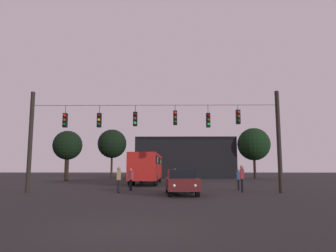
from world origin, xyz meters
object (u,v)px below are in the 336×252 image
object	(u,v)px
city_bus	(147,166)
pedestrian_crossing_right	(131,178)
car_far_left	(144,174)
pedestrian_crossing_left	(175,178)
tree_behind_building	(68,146)
pedestrian_crossing_center	(173,179)
pedestrian_trailing	(242,177)
pedestrian_far_side	(119,178)
tree_right_far	(254,144)
pedestrian_near_bus	(238,178)
tree_left_silhouette	(112,144)
car_near_right	(181,181)

from	to	relation	value
city_bus	pedestrian_crossing_right	size ratio (longest dim) A/B	7.03
car_far_left	pedestrian_crossing_left	xyz separation A→B (m)	(4.12, -19.45, 0.07)
tree_behind_building	pedestrian_crossing_center	bearing A→B (deg)	-53.04
pedestrian_crossing_right	pedestrian_trailing	bearing A→B (deg)	-11.24
city_bus	pedestrian_crossing_center	size ratio (longest dim) A/B	7.30
pedestrian_crossing_left	pedestrian_far_side	bearing A→B (deg)	-141.43
car_far_left	city_bus	bearing A→B (deg)	-83.08
pedestrian_far_side	tree_right_far	bearing A→B (deg)	59.95
pedestrian_crossing_center	pedestrian_trailing	xyz separation A→B (m)	(4.61, -1.21, 0.18)
car_far_left	pedestrian_crossing_center	size ratio (longest dim) A/B	2.92
car_far_left	tree_behind_building	distance (m)	10.76
pedestrian_crossing_left	pedestrian_far_side	world-z (taller)	pedestrian_far_side
pedestrian_near_bus	pedestrian_trailing	world-z (taller)	pedestrian_trailing
pedestrian_far_side	pedestrian_crossing_right	bearing A→B (deg)	75.74
pedestrian_crossing_left	tree_left_silhouette	distance (m)	28.36
pedestrian_crossing_right	pedestrian_far_side	distance (m)	2.12
pedestrian_trailing	pedestrian_crossing_center	bearing A→B (deg)	165.29
pedestrian_near_bus	pedestrian_trailing	distance (m)	2.31
car_near_right	city_bus	bearing A→B (deg)	103.62
pedestrian_crossing_center	tree_left_silhouette	xyz separation A→B (m)	(-9.69, 27.43, 4.61)
car_far_left	tree_behind_building	xyz separation A→B (m)	(-9.82, -2.34, 3.73)
pedestrian_trailing	tree_behind_building	size ratio (longest dim) A/B	0.28
pedestrian_crossing_center	pedestrian_near_bus	size ratio (longest dim) A/B	0.98
pedestrian_far_side	pedestrian_crossing_left	bearing A→B (deg)	38.57
car_near_right	pedestrian_far_side	bearing A→B (deg)	161.76
car_far_left	pedestrian_trailing	bearing A→B (deg)	-68.57
tree_left_silhouette	tree_behind_building	distance (m)	10.02
city_bus	tree_right_far	distance (m)	22.48
tree_right_far	tree_behind_building	bearing A→B (deg)	-163.44
pedestrian_far_side	tree_left_silhouette	xyz separation A→B (m)	(-6.11, 29.17, 4.51)
pedestrian_far_side	tree_left_silhouette	distance (m)	30.14
tree_behind_building	tree_left_silhouette	bearing A→B (deg)	65.71
pedestrian_near_bus	pedestrian_crossing_left	bearing A→B (deg)	178.21
city_bus	car_near_right	size ratio (longest dim) A/B	2.50
pedestrian_crossing_left	pedestrian_crossing_right	distance (m)	3.33
tree_left_silhouette	pedestrian_crossing_center	bearing A→B (deg)	-70.54
pedestrian_crossing_left	pedestrian_crossing_center	xyz separation A→B (m)	(-0.14, -1.23, -0.03)
pedestrian_near_bus	tree_right_far	distance (m)	26.62
tree_behind_building	tree_right_far	bearing A→B (deg)	16.56
car_far_left	pedestrian_crossing_center	bearing A→B (deg)	-79.12
pedestrian_crossing_left	pedestrian_crossing_right	xyz separation A→B (m)	(-3.20, -0.92, 0.01)
car_far_left	pedestrian_far_side	distance (m)	22.42
tree_right_far	car_near_right	bearing A→B (deg)	-112.43
car_far_left	tree_left_silhouette	xyz separation A→B (m)	(-5.72, 6.75, 4.66)
pedestrian_crossing_left	pedestrian_trailing	size ratio (longest dim) A/B	0.87
pedestrian_crossing_right	tree_left_silhouette	xyz separation A→B (m)	(-6.63, 27.11, 4.58)
city_bus	pedestrian_near_bus	size ratio (longest dim) A/B	7.15
car_near_right	pedestrian_crossing_center	world-z (taller)	car_near_right
pedestrian_trailing	pedestrian_near_bus	bearing A→B (deg)	84.36
city_bus	car_near_right	bearing A→B (deg)	-76.38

